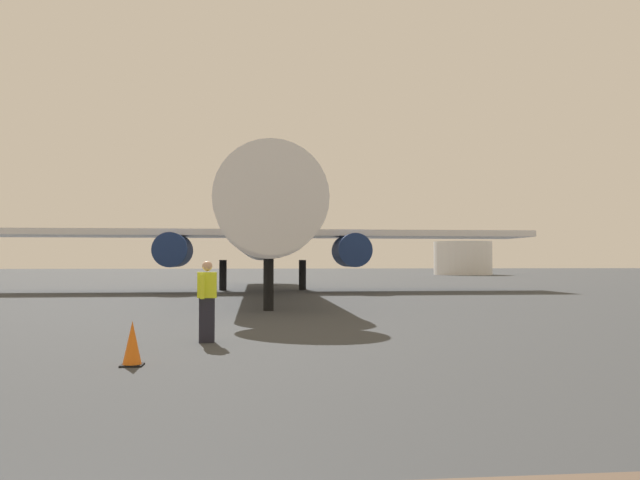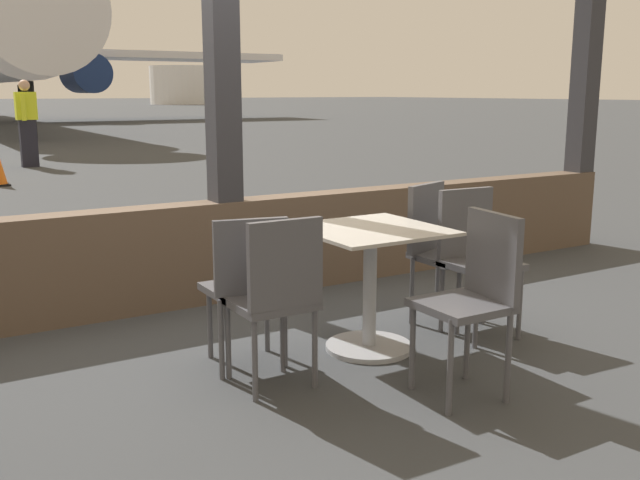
{
  "view_description": "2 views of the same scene",
  "coord_description": "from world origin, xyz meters",
  "px_view_note": "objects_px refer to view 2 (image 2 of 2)",
  "views": [
    {
      "loc": [
        1.47,
        -2.71,
        1.73
      ],
      "look_at": [
        3.72,
        19.03,
        2.48
      ],
      "focal_mm": 35.14,
      "sensor_mm": 36.0,
      "label": 1
    },
    {
      "loc": [
        -2.11,
        -4.85,
        1.52
      ],
      "look_at": [
        0.06,
        -1.24,
        0.65
      ],
      "focal_mm": 40.69,
      "sensor_mm": 36.0,
      "label": 2
    }
  ],
  "objects_px": {
    "cafe_chair_aisle_right": "(438,242)",
    "fuel_storage_tank": "(183,85)",
    "cafe_chair_aisle_left": "(248,279)",
    "ground_crew_worker": "(27,122)",
    "cafe_chair_window_right": "(476,288)",
    "cafe_chair_window_left": "(277,289)",
    "cafe_chair_side_extra": "(474,249)",
    "dining_table": "(370,280)"
  },
  "relations": [
    {
      "from": "cafe_chair_window_right",
      "to": "cafe_chair_aisle_right",
      "type": "distance_m",
      "value": 1.21
    },
    {
      "from": "dining_table",
      "to": "cafe_chair_window_right",
      "type": "distance_m",
      "value": 0.81
    },
    {
      "from": "cafe_chair_side_extra",
      "to": "ground_crew_worker",
      "type": "height_order",
      "value": "ground_crew_worker"
    },
    {
      "from": "cafe_chair_side_extra",
      "to": "ground_crew_worker",
      "type": "distance_m",
      "value": 12.41
    },
    {
      "from": "cafe_chair_window_left",
      "to": "cafe_chair_aisle_left",
      "type": "xyz_separation_m",
      "value": [
        -0.02,
        0.32,
        -0.02
      ]
    },
    {
      "from": "dining_table",
      "to": "cafe_chair_aisle_left",
      "type": "relative_size",
      "value": 0.9
    },
    {
      "from": "cafe_chair_aisle_right",
      "to": "cafe_chair_side_extra",
      "type": "bearing_deg",
      "value": -83.42
    },
    {
      "from": "cafe_chair_aisle_right",
      "to": "cafe_chair_side_extra",
      "type": "distance_m",
      "value": 0.31
    },
    {
      "from": "cafe_chair_aisle_right",
      "to": "ground_crew_worker",
      "type": "relative_size",
      "value": 0.53
    },
    {
      "from": "fuel_storage_tank",
      "to": "cafe_chair_side_extra",
      "type": "bearing_deg",
      "value": -109.33
    },
    {
      "from": "cafe_chair_aisle_right",
      "to": "ground_crew_worker",
      "type": "xyz_separation_m",
      "value": [
        -0.53,
        12.09,
        0.36
      ]
    },
    {
      "from": "cafe_chair_aisle_left",
      "to": "ground_crew_worker",
      "type": "bearing_deg",
      "value": 85.64
    },
    {
      "from": "dining_table",
      "to": "cafe_chair_aisle_right",
      "type": "bearing_deg",
      "value": 18.38
    },
    {
      "from": "cafe_chair_window_right",
      "to": "fuel_storage_tank",
      "type": "bearing_deg",
      "value": 70.41
    },
    {
      "from": "cafe_chair_window_left",
      "to": "cafe_chair_aisle_right",
      "type": "height_order",
      "value": "cafe_chair_aisle_right"
    },
    {
      "from": "cafe_chair_side_extra",
      "to": "cafe_chair_window_right",
      "type": "bearing_deg",
      "value": -132.32
    },
    {
      "from": "dining_table",
      "to": "cafe_chair_window_right",
      "type": "height_order",
      "value": "cafe_chair_window_right"
    },
    {
      "from": "dining_table",
      "to": "cafe_chair_window_right",
      "type": "bearing_deg",
      "value": -84.1
    },
    {
      "from": "ground_crew_worker",
      "to": "cafe_chair_aisle_right",
      "type": "bearing_deg",
      "value": -87.49
    },
    {
      "from": "cafe_chair_window_left",
      "to": "ground_crew_worker",
      "type": "xyz_separation_m",
      "value": [
        0.92,
        12.56,
        0.37
      ]
    },
    {
      "from": "dining_table",
      "to": "cafe_chair_aisle_left",
      "type": "height_order",
      "value": "cafe_chair_aisle_left"
    },
    {
      "from": "cafe_chair_window_left",
      "to": "cafe_chair_aisle_left",
      "type": "distance_m",
      "value": 0.32
    },
    {
      "from": "cafe_chair_side_extra",
      "to": "cafe_chair_aisle_left",
      "type": "bearing_deg",
      "value": 174.34
    },
    {
      "from": "cafe_chair_window_right",
      "to": "cafe_chair_side_extra",
      "type": "bearing_deg",
      "value": 47.68
    },
    {
      "from": "cafe_chair_window_left",
      "to": "cafe_chair_side_extra",
      "type": "bearing_deg",
      "value": 6.46
    },
    {
      "from": "cafe_chair_aisle_left",
      "to": "fuel_storage_tank",
      "type": "height_order",
      "value": "fuel_storage_tank"
    },
    {
      "from": "cafe_chair_window_right",
      "to": "cafe_chair_aisle_left",
      "type": "distance_m",
      "value": 1.21
    },
    {
      "from": "cafe_chair_window_right",
      "to": "cafe_chair_aisle_right",
      "type": "height_order",
      "value": "cafe_chair_window_right"
    },
    {
      "from": "cafe_chair_aisle_left",
      "to": "cafe_chair_aisle_right",
      "type": "relative_size",
      "value": 0.94
    },
    {
      "from": "ground_crew_worker",
      "to": "cafe_chair_window_right",
      "type": "bearing_deg",
      "value": -90.42
    },
    {
      "from": "ground_crew_worker",
      "to": "dining_table",
      "type": "bearing_deg",
      "value": -90.83
    },
    {
      "from": "cafe_chair_aisle_left",
      "to": "fuel_storage_tank",
      "type": "distance_m",
      "value": 83.46
    },
    {
      "from": "cafe_chair_aisle_left",
      "to": "cafe_chair_side_extra",
      "type": "xyz_separation_m",
      "value": [
        1.5,
        -0.15,
        0.03
      ]
    },
    {
      "from": "cafe_chair_aisle_right",
      "to": "fuel_storage_tank",
      "type": "height_order",
      "value": "fuel_storage_tank"
    },
    {
      "from": "cafe_chair_window_right",
      "to": "cafe_chair_side_extra",
      "type": "height_order",
      "value": "cafe_chair_window_right"
    },
    {
      "from": "cafe_chair_aisle_left",
      "to": "dining_table",
      "type": "bearing_deg",
      "value": -5.79
    },
    {
      "from": "dining_table",
      "to": "cafe_chair_window_left",
      "type": "height_order",
      "value": "cafe_chair_window_left"
    },
    {
      "from": "dining_table",
      "to": "cafe_chair_aisle_right",
      "type": "distance_m",
      "value": 0.76
    },
    {
      "from": "cafe_chair_window_left",
      "to": "ground_crew_worker",
      "type": "bearing_deg",
      "value": 85.82
    },
    {
      "from": "cafe_chair_window_right",
      "to": "fuel_storage_tank",
      "type": "distance_m",
      "value": 84.0
    },
    {
      "from": "dining_table",
      "to": "ground_crew_worker",
      "type": "distance_m",
      "value": 12.33
    },
    {
      "from": "cafe_chair_aisle_right",
      "to": "fuel_storage_tank",
      "type": "xyz_separation_m",
      "value": [
        27.53,
        78.09,
        1.62
      ]
    }
  ]
}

